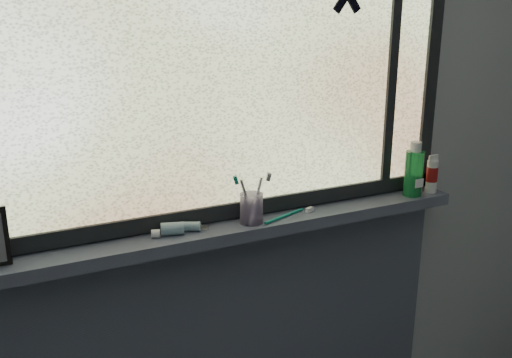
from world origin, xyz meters
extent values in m
cube|color=#9EA3A8|center=(0.00, 1.30, 1.25)|extent=(3.00, 0.01, 2.50)
cube|color=#474D5F|center=(0.00, 1.23, 1.00)|extent=(1.62, 0.14, 0.04)
cube|color=#474D5F|center=(0.00, 1.29, 0.49)|extent=(1.62, 0.02, 0.98)
cube|color=silver|center=(0.00, 1.28, 1.53)|extent=(1.50, 0.01, 1.00)
cube|color=black|center=(0.00, 1.28, 1.05)|extent=(1.60, 0.03, 0.05)
cube|color=black|center=(0.78, 1.28, 1.53)|extent=(0.05, 0.03, 1.10)
cube|color=black|center=(0.60, 1.28, 1.53)|extent=(0.03, 0.03, 1.00)
cylinder|color=#AA94C4|center=(0.04, 1.22, 1.07)|extent=(0.09, 0.09, 0.10)
cylinder|color=green|center=(0.68, 1.21, 1.12)|extent=(0.08, 0.08, 0.16)
cylinder|color=silver|center=(0.77, 1.21, 1.09)|extent=(0.05, 0.05, 0.10)
camera|label=1|loc=(-0.68, -0.31, 1.69)|focal=40.00mm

